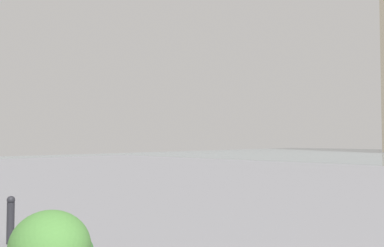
% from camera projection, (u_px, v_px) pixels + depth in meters
% --- Properties ---
extents(bollard_mid, '(0.13, 0.13, 0.78)m').
position_uv_depth(bollard_mid, '(11.00, 219.00, 6.67)').
color(bollard_mid, '#232328').
rests_on(bollard_mid, ground).
extents(shrub_low, '(1.02, 0.92, 0.86)m').
position_uv_depth(shrub_low, '(50.00, 247.00, 4.81)').
color(shrub_low, '#477F38').
rests_on(shrub_low, ground).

